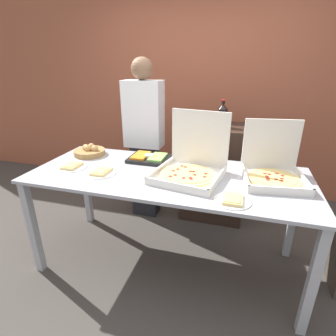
{
  "coord_description": "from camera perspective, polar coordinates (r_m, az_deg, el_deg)",
  "views": [
    {
      "loc": [
        0.52,
        -1.82,
        1.69
      ],
      "look_at": [
        0.0,
        0.0,
        0.92
      ],
      "focal_mm": 28.0,
      "sensor_mm": 36.0,
      "label": 1
    }
  ],
  "objects": [
    {
      "name": "soda_bottle",
      "position": [
        2.78,
        11.75,
        11.16
      ],
      "size": [
        0.1,
        0.1,
        0.28
      ],
      "color": "black",
      "rests_on": "sideboard_podium"
    },
    {
      "name": "sideboard_podium",
      "position": [
        3.02,
        9.99,
        -0.81
      ],
      "size": [
        0.68,
        0.53,
        1.06
      ],
      "color": "black",
      "rests_on": "ground_plane"
    },
    {
      "name": "brick_wall_behind",
      "position": [
        3.57,
        7.94,
        17.28
      ],
      "size": [
        10.0,
        0.06,
        2.8
      ],
      "color": "#9E5138",
      "rests_on": "ground_plane"
    },
    {
      "name": "person_guest_plaid",
      "position": [
        2.87,
        -5.16,
        6.39
      ],
      "size": [
        0.4,
        0.22,
        1.74
      ],
      "rotation": [
        0.0,
        0.0,
        3.14
      ],
      "color": "black",
      "rests_on": "ground_plane"
    },
    {
      "name": "pizza_box_near_right",
      "position": [
        2.01,
        4.97,
        0.57
      ],
      "size": [
        0.55,
        0.56,
        0.47
      ],
      "rotation": [
        0.0,
        0.0,
        -0.16
      ],
      "color": "silver",
      "rests_on": "buffet_table"
    },
    {
      "name": "pizza_box_near_left",
      "position": [
        2.09,
        21.85,
        -0.41
      ],
      "size": [
        0.48,
        0.49,
        0.42
      ],
      "rotation": [
        0.0,
        0.0,
        0.14
      ],
      "color": "silver",
      "rests_on": "buffet_table"
    },
    {
      "name": "buffet_table",
      "position": [
        2.11,
        0.0,
        -3.77
      ],
      "size": [
        2.18,
        0.89,
        0.87
      ],
      "color": "#A8AAB2",
      "rests_on": "ground_plane"
    },
    {
      "name": "soda_can_silver",
      "position": [
        2.98,
        11.07,
        10.75
      ],
      "size": [
        0.07,
        0.07,
        0.12
      ],
      "color": "silver",
      "rests_on": "sideboard_podium"
    },
    {
      "name": "veggie_tray",
      "position": [
        2.35,
        -4.11,
        2.2
      ],
      "size": [
        0.35,
        0.27,
        0.05
      ],
      "color": "black",
      "rests_on": "buffet_table"
    },
    {
      "name": "bread_basket",
      "position": [
        2.59,
        -16.67,
        3.49
      ],
      "size": [
        0.29,
        0.29,
        0.1
      ],
      "color": "#9E7542",
      "rests_on": "buffet_table"
    },
    {
      "name": "paper_plate_front_right",
      "position": [
        1.72,
        13.87,
        -6.69
      ],
      "size": [
        0.24,
        0.24,
        0.03
      ],
      "color": "white",
      "rests_on": "buffet_table"
    },
    {
      "name": "paper_plate_front_center",
      "position": [
        2.14,
        -14.31,
        -0.84
      ],
      "size": [
        0.24,
        0.24,
        0.03
      ],
      "color": "white",
      "rests_on": "buffet_table"
    },
    {
      "name": "paper_plate_front_left",
      "position": [
        2.33,
        -20.18,
        0.38
      ],
      "size": [
        0.25,
        0.25,
        0.03
      ],
      "color": "white",
      "rests_on": "buffet_table"
    },
    {
      "name": "ground_plane",
      "position": [
        2.54,
        0.0,
        -19.6
      ],
      "size": [
        16.0,
        16.0,
        0.0
      ],
      "primitive_type": "plane",
      "color": "#423D38"
    }
  ]
}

